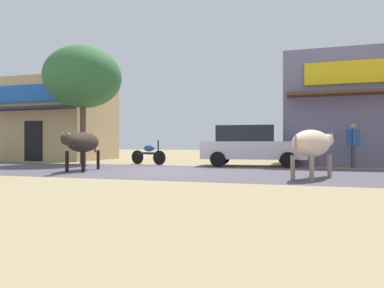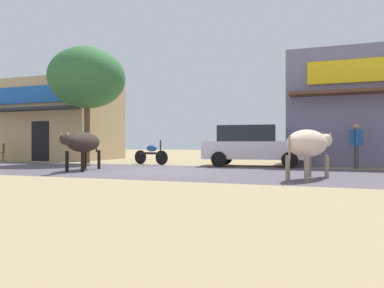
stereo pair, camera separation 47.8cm
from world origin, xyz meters
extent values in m
plane|color=tan|center=(0.00, 0.00, 0.00)|extent=(80.00, 80.00, 0.00)
cube|color=#514B55|center=(0.00, 0.00, 0.00)|extent=(72.00, 5.78, 0.00)
cube|color=tan|center=(-9.39, 6.43, 2.27)|extent=(6.77, 4.28, 4.54)
cube|color=blue|center=(-9.39, 4.23, 3.54)|extent=(5.41, 0.10, 0.90)
cube|color=#262D38|center=(-9.39, 3.84, 2.73)|extent=(6.50, 0.90, 0.12)
cube|color=black|center=(-8.66, 4.26, 1.05)|extent=(1.10, 0.06, 2.10)
cylinder|color=brown|center=(-4.82, 3.03, 1.41)|extent=(0.27, 0.27, 2.82)
ellipsoid|color=#316636|center=(-4.82, 3.03, 3.95)|extent=(3.49, 3.49, 2.79)
cube|color=silver|center=(2.83, 3.58, 0.65)|extent=(4.23, 2.08, 0.70)
cube|color=#1E2328|center=(2.52, 3.55, 1.32)|extent=(2.39, 1.77, 0.64)
cylinder|color=black|center=(4.07, 4.55, 0.30)|extent=(0.61, 0.24, 0.60)
cylinder|color=black|center=(4.23, 2.85, 0.30)|extent=(0.61, 0.24, 0.60)
cylinder|color=black|center=(1.43, 4.30, 0.30)|extent=(0.61, 0.24, 0.60)
cylinder|color=black|center=(1.58, 2.61, 0.30)|extent=(0.61, 0.24, 0.60)
cylinder|color=black|center=(-1.14, 3.22, 0.31)|extent=(0.62, 0.22, 0.61)
cylinder|color=black|center=(-2.31, 3.50, 0.31)|extent=(0.62, 0.22, 0.61)
cylinder|color=black|center=(-1.72, 3.36, 0.49)|extent=(1.19, 0.38, 0.10)
ellipsoid|color=#1E4C99|center=(-1.67, 3.35, 0.71)|extent=(0.60, 0.36, 0.28)
cylinder|color=black|center=(-1.19, 3.23, 0.76)|extent=(0.06, 0.06, 0.60)
ellipsoid|color=#2D241D|center=(-2.28, -0.65, 0.96)|extent=(1.20, 2.24, 0.67)
ellipsoid|color=#2D241D|center=(-1.99, -1.93, 1.05)|extent=(0.40, 0.61, 0.36)
cone|color=beige|center=(-1.88, -1.96, 1.23)|extent=(0.06, 0.06, 0.12)
cone|color=beige|center=(-2.08, -2.00, 1.23)|extent=(0.06, 0.06, 0.12)
cylinder|color=black|center=(-1.87, -1.27, 0.34)|extent=(0.11, 0.11, 0.68)
cylinder|color=black|center=(-2.38, -1.38, 0.34)|extent=(0.11, 0.11, 0.68)
cylinder|color=black|center=(-2.17, 0.08, 0.34)|extent=(0.11, 0.11, 0.68)
cylinder|color=black|center=(-2.69, -0.03, 0.34)|extent=(0.11, 0.11, 0.68)
cylinder|color=black|center=(-2.52, 0.44, 0.86)|extent=(0.05, 0.05, 0.54)
ellipsoid|color=beige|center=(4.96, -1.28, 0.92)|extent=(1.37, 2.10, 0.70)
ellipsoid|color=beige|center=(5.43, -0.13, 1.00)|extent=(0.47, 0.62, 0.36)
cone|color=beige|center=(5.35, -0.04, 1.18)|extent=(0.06, 0.06, 0.12)
cone|color=beige|center=(5.54, -0.12, 1.18)|extent=(0.06, 0.06, 0.12)
cylinder|color=gray|center=(4.98, -0.59, 0.31)|extent=(0.11, 0.11, 0.62)
cylinder|color=gray|center=(5.43, -0.77, 0.31)|extent=(0.11, 0.11, 0.62)
cylinder|color=gray|center=(4.50, -1.79, 0.31)|extent=(0.11, 0.11, 0.62)
cylinder|color=gray|center=(4.94, -1.97, 0.31)|extent=(0.11, 0.11, 0.62)
cylinder|color=gray|center=(4.57, -2.25, 0.82)|extent=(0.05, 0.05, 0.56)
cylinder|color=#3F3F47|center=(6.56, 3.58, 0.42)|extent=(0.14, 0.14, 0.84)
cylinder|color=#3F3F47|center=(6.56, 3.40, 0.42)|extent=(0.14, 0.14, 0.84)
cube|color=#265999|center=(6.56, 3.49, 1.14)|extent=(0.48, 0.44, 0.59)
sphere|color=tan|center=(6.56, 3.49, 1.55)|extent=(0.23, 0.23, 0.23)
cylinder|color=#265999|center=(6.56, 3.75, 1.17)|extent=(0.09, 0.09, 0.54)
cylinder|color=#265999|center=(6.56, 3.23, 1.17)|extent=(0.09, 0.09, 0.54)
camera|label=1|loc=(4.69, -10.87, 0.90)|focal=33.02mm
camera|label=2|loc=(5.15, -10.72, 0.90)|focal=33.02mm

